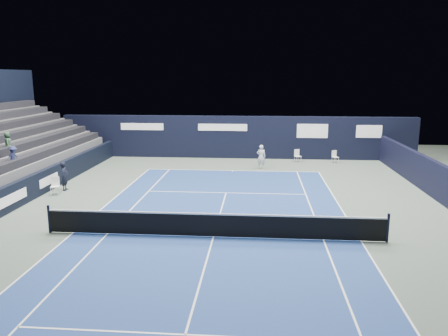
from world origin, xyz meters
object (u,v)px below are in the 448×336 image
Objects in this scene: folding_chair_back_b at (335,156)px; tennis_net at (213,224)px; folding_chair_back_a at (297,154)px; tennis_player at (261,157)px; line_judge_chair at (55,184)px.

folding_chair_back_b is 0.07× the size of tennis_net.
folding_chair_back_b is at bearing 65.19° from tennis_net.
folding_chair_back_a is 3.56m from tennis_player.
tennis_net is (8.73, -5.42, -0.02)m from line_judge_chair.
line_judge_chair is (-13.12, -9.81, -0.07)m from folding_chair_back_a.
tennis_net is (-7.01, -15.16, 0.02)m from folding_chair_back_b.
tennis_net reaches higher than folding_chair_back_a.
folding_chair_back_b is at bearing -24.97° from folding_chair_back_a.
tennis_net is at bearing -139.74° from folding_chair_back_b.
folding_chair_back_b is 16.70m from tennis_net.
line_judge_chair is at bearing -166.65° from folding_chair_back_a.
tennis_net reaches higher than folding_chair_back_b.
tennis_net is 12.89m from tennis_player.
line_judge_chair is at bearing 148.16° from tennis_net.
tennis_net is at bearing -45.43° from line_judge_chair.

